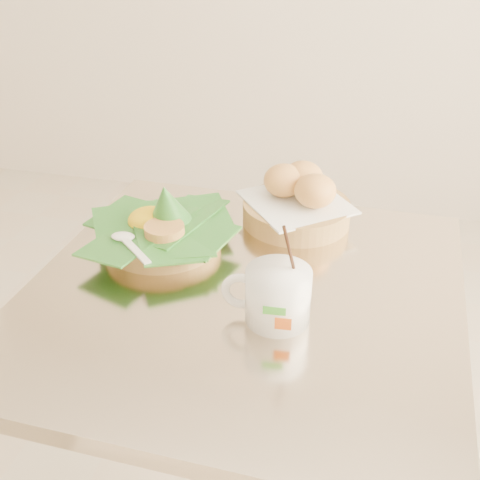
% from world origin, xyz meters
% --- Properties ---
extents(cafe_table, '(0.71, 0.71, 0.75)m').
position_xyz_m(cafe_table, '(0.21, -0.04, 0.53)').
color(cafe_table, gray).
rests_on(cafe_table, floor).
extents(rice_basket, '(0.27, 0.27, 0.13)m').
position_xyz_m(rice_basket, '(0.03, 0.07, 0.79)').
color(rice_basket, '#A57D46').
rests_on(rice_basket, cafe_table).
extents(bread_basket, '(0.25, 0.25, 0.11)m').
position_xyz_m(bread_basket, '(0.25, 0.22, 0.79)').
color(bread_basket, '#A57D46').
rests_on(bread_basket, cafe_table).
extents(coffee_mug, '(0.14, 0.10, 0.17)m').
position_xyz_m(coffee_mug, '(0.27, -0.10, 0.80)').
color(coffee_mug, white).
rests_on(coffee_mug, cafe_table).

